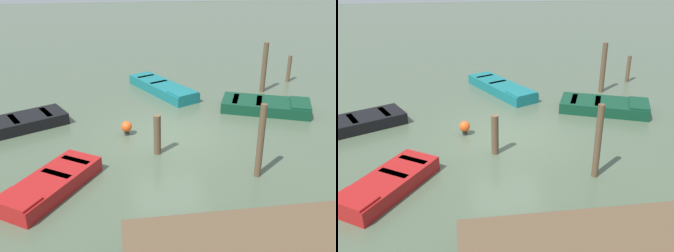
{
  "view_description": "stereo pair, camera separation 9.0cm",
  "coord_description": "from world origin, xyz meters",
  "views": [
    {
      "loc": [
        1.61,
        11.65,
        5.54
      ],
      "look_at": [
        0.0,
        0.0,
        0.35
      ],
      "focal_mm": 41.82,
      "sensor_mm": 36.0,
      "label": 1
    },
    {
      "loc": [
        1.52,
        11.66,
        5.54
      ],
      "look_at": [
        0.0,
        0.0,
        0.35
      ],
      "focal_mm": 41.82,
      "sensor_mm": 36.0,
      "label": 2
    }
  ],
  "objects": [
    {
      "name": "mooring_piling_mid_left",
      "position": [
        0.49,
        1.2,
        0.62
      ],
      "size": [
        0.22,
        0.22,
        1.24
      ],
      "primitive_type": "cylinder",
      "color": "brown",
      "rests_on": "ground_plane"
    },
    {
      "name": "rowboat_dark_green",
      "position": [
        -4.04,
        -1.72,
        0.22
      ],
      "size": [
        3.57,
        2.58,
        0.46
      ],
      "rotation": [
        0.0,
        0.0,
        2.76
      ],
      "color": "#0C3823",
      "rests_on": "ground_plane"
    },
    {
      "name": "rowboat_red",
      "position": [
        3.4,
        2.89,
        0.22
      ],
      "size": [
        2.51,
        3.03,
        0.46
      ],
      "rotation": [
        0.0,
        0.0,
        0.99
      ],
      "color": "maroon",
      "rests_on": "ground_plane"
    },
    {
      "name": "rowboat_teal",
      "position": [
        -0.38,
        -4.41,
        0.22
      ],
      "size": [
        2.71,
        3.99,
        0.46
      ],
      "rotation": [
        0.0,
        0.0,
        2.03
      ],
      "color": "#14666B",
      "rests_on": "ground_plane"
    },
    {
      "name": "marker_buoy",
      "position": [
        1.35,
        -0.26,
        0.29
      ],
      "size": [
        0.36,
        0.36,
        0.48
      ],
      "color": "#262626",
      "rests_on": "ground_plane"
    },
    {
      "name": "mooring_piling_mid_right",
      "position": [
        -4.72,
        -3.97,
        1.08
      ],
      "size": [
        0.21,
        0.21,
        2.15
      ],
      "primitive_type": "cylinder",
      "color": "brown",
      "rests_on": "ground_plane"
    },
    {
      "name": "mooring_piling_far_right",
      "position": [
        -2.06,
        2.87,
        1.04
      ],
      "size": [
        0.18,
        0.18,
        2.08
      ],
      "primitive_type": "cylinder",
      "color": "brown",
      "rests_on": "ground_plane"
    },
    {
      "name": "mooring_piling_near_left",
      "position": [
        -6.44,
        -5.21,
        0.62
      ],
      "size": [
        0.17,
        0.17,
        1.24
      ],
      "primitive_type": "cylinder",
      "color": "brown",
      "rests_on": "ground_plane"
    },
    {
      "name": "ground_plane",
      "position": [
        0.0,
        0.0,
        0.0
      ],
      "size": [
        80.0,
        80.0,
        0.0
      ],
      "primitive_type": "plane",
      "color": "#475642"
    },
    {
      "name": "rowboat_black",
      "position": [
        5.44,
        -1.05,
        0.22
      ],
      "size": [
        4.18,
        3.0,
        0.46
      ],
      "rotation": [
        0.0,
        0.0,
        0.48
      ],
      "color": "black",
      "rests_on": "ground_plane"
    },
    {
      "name": "dock_segment",
      "position": [
        -0.98,
        6.38,
        0.84
      ],
      "size": [
        5.3,
        1.73,
        0.95
      ],
      "rotation": [
        0.0,
        0.0,
        0.01
      ],
      "color": "brown",
      "rests_on": "ground_plane"
    }
  ]
}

